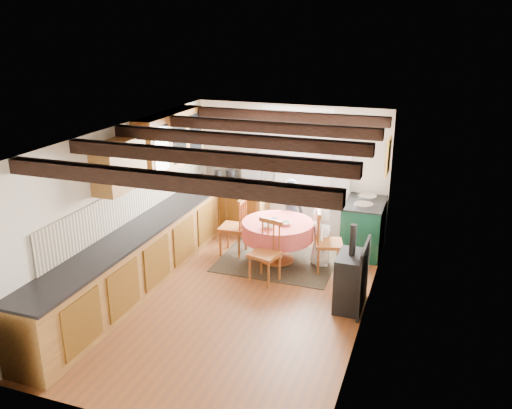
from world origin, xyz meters
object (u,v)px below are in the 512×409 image
at_px(dining_table, 278,242).
at_px(chair_left, 233,225).
at_px(chair_right, 329,241).
at_px(child_far, 291,212).
at_px(chair_near, 265,252).
at_px(aga_range, 364,227).
at_px(child_right, 321,235).
at_px(cast_iron_stove, 351,267).
at_px(cup, 274,220).

bearing_deg(dining_table, chair_left, 174.29).
height_order(chair_right, child_far, child_far).
bearing_deg(chair_left, chair_near, 44.32).
distance_m(aga_range, child_far, 1.29).
bearing_deg(chair_right, chair_near, 113.03).
distance_m(chair_left, child_right, 1.51).
height_order(dining_table, cast_iron_stove, cast_iron_stove).
xyz_separation_m(cast_iron_stove, child_right, (-0.69, 1.23, -0.11)).
xyz_separation_m(chair_right, child_far, (-0.88, 0.87, 0.09)).
distance_m(cast_iron_stove, cup, 1.76).
bearing_deg(aga_range, child_right, -128.83).
bearing_deg(chair_left, cup, 78.37).
bearing_deg(aga_range, child_far, -177.22).
height_order(aga_range, cup, aga_range).
relative_size(chair_right, aga_range, 1.02).
relative_size(chair_near, child_far, 0.80).
xyz_separation_m(chair_right, aga_range, (0.41, 0.93, -0.05)).
distance_m(child_far, child_right, 0.97).
relative_size(dining_table, chair_right, 1.13).
relative_size(child_far, cup, 12.74).
bearing_deg(chair_near, dining_table, 106.23).
distance_m(dining_table, aga_range, 1.55).
relative_size(chair_near, aga_range, 0.97).
relative_size(chair_near, child_right, 0.96).
height_order(chair_near, child_right, child_right).
height_order(chair_near, chair_left, chair_left).
bearing_deg(cast_iron_stove, dining_table, 141.80).
height_order(chair_near, aga_range, chair_near).
distance_m(dining_table, child_right, 0.72).
bearing_deg(cup, aga_range, 35.20).
relative_size(chair_near, cast_iron_stove, 0.79).
distance_m(child_right, cup, 0.80).
distance_m(chair_left, aga_range, 2.24).
relative_size(chair_left, cast_iron_stove, 0.83).
bearing_deg(chair_left, aga_range, 109.22).
distance_m(child_far, cup, 0.88).
height_order(chair_left, child_right, chair_left).
distance_m(dining_table, chair_left, 0.84).
bearing_deg(chair_left, dining_table, 82.89).
height_order(chair_right, cup, chair_right).
relative_size(child_far, child_right, 1.19).
bearing_deg(chair_right, dining_table, 69.97).
bearing_deg(child_far, cast_iron_stove, 123.45).
distance_m(dining_table, chair_near, 0.75).
xyz_separation_m(chair_near, chair_left, (-0.85, 0.82, 0.03)).
relative_size(dining_table, child_right, 1.15).
xyz_separation_m(dining_table, chair_left, (-0.82, 0.08, 0.16)).
height_order(child_far, cup, child_far).
bearing_deg(dining_table, child_far, 90.66).
xyz_separation_m(dining_table, aga_range, (1.27, 0.87, 0.11)).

